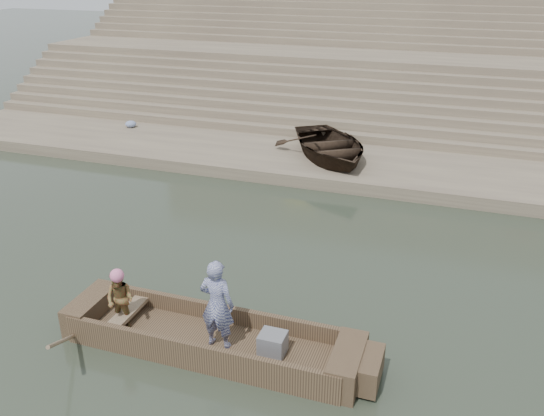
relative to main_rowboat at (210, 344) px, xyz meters
The scene contains 12 objects.
ground 2.26m from the main_rowboat, 85.26° to the left, with size 120.00×120.00×0.00m, color #242E22.
lower_landing 10.25m from the main_rowboat, 88.96° to the left, with size 32.00×4.00×0.40m, color gray.
mid_landing 17.80m from the main_rowboat, 89.40° to the left, with size 32.00×3.00×2.80m, color gray.
upper_landing 24.87m from the main_rowboat, 89.57° to the left, with size 32.00×3.00×5.20m, color gray.
ghat_steps 19.51m from the main_rowboat, 89.45° to the left, with size 32.00×11.00×5.20m.
main_rowboat is the anchor object (origin of this frame).
rowboat_trim 0.29m from the main_rowboat, ahead, with size 6.04×2.63×1.83m.
standing_man 1.01m from the main_rowboat, 25.19° to the right, with size 0.63×0.41×1.73m, color navy.
rowing_man 1.89m from the main_rowboat, behind, with size 0.56×0.44×1.16m, color #28782E.
television 1.24m from the main_rowboat, ahead, with size 0.46×0.42×0.40m.
beached_rowboat 10.31m from the main_rowboat, 91.52° to the left, with size 3.09×4.33×0.90m, color #2D2116.
cloth_bundles 11.54m from the main_rowboat, 85.29° to the left, with size 19.81×0.55×0.26m.
Camera 1 is at (3.68, -10.00, 6.64)m, focal length 37.57 mm.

